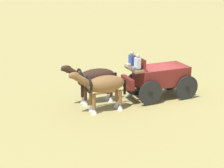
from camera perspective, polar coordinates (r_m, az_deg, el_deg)
ground_plane at (r=20.91m, az=7.65°, el=-2.06°), size 220.00×220.00×0.00m
show_wagon at (r=20.43m, az=7.41°, el=1.21°), size 5.97×2.30×2.78m
draft_horse_near at (r=18.32m, az=-1.46°, el=-0.25°), size 3.11×1.13×2.26m
draft_horse_off at (r=19.47m, az=-2.86°, el=0.93°), size 3.17×1.15×2.29m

